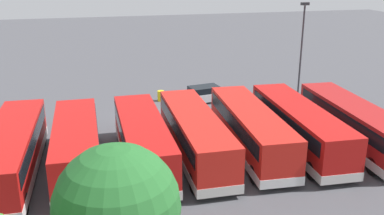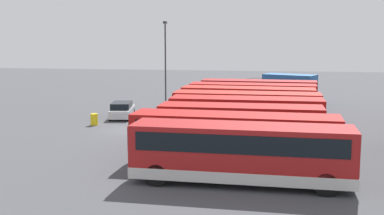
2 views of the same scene
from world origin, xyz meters
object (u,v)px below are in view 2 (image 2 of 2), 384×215
object	(u,v)px
lamp_post_tall	(165,58)
bus_single_deck_near_end	(258,93)
bus_single_deck_third	(248,103)
waste_bin_yellow	(94,119)
bus_single_deck_seventh	(234,138)
bus_single_deck_fourth	(246,109)
bus_single_deck_fifth	(246,116)
bus_single_deck_sixth	(240,126)
box_truck_blue	(282,88)
car_hatchback_silver	(122,110)
bus_single_deck_far_end	(241,152)
bus_single_deck_second	(252,98)

from	to	relation	value
lamp_post_tall	bus_single_deck_near_end	bearing A→B (deg)	84.94
bus_single_deck_third	lamp_post_tall	distance (m)	12.60
waste_bin_yellow	bus_single_deck_seventh	bearing A→B (deg)	48.82
bus_single_deck_third	bus_single_deck_fourth	size ratio (longest dim) A/B	1.01
bus_single_deck_fourth	waste_bin_yellow	distance (m)	12.55
bus_single_deck_seventh	waste_bin_yellow	world-z (taller)	bus_single_deck_seventh
bus_single_deck_fifth	bus_single_deck_sixth	world-z (taller)	same
box_truck_blue	lamp_post_tall	world-z (taller)	lamp_post_tall
bus_single_deck_fourth	bus_single_deck_sixth	bearing A→B (deg)	0.13
bus_single_deck_fourth	waste_bin_yellow	bearing A→B (deg)	-89.70
bus_single_deck_third	bus_single_deck_fifth	xyz separation A→B (m)	(7.14, 0.24, -0.00)
bus_single_deck_fourth	box_truck_blue	world-z (taller)	box_truck_blue
bus_single_deck_sixth	car_hatchback_silver	bearing A→B (deg)	-134.49
bus_single_deck_sixth	bus_single_deck_far_end	world-z (taller)	same
bus_single_deck_third	bus_single_deck_sixth	bearing A→B (deg)	0.52
bus_single_deck_third	car_hatchback_silver	world-z (taller)	bus_single_deck_third
box_truck_blue	bus_single_deck_fourth	bearing A→B (deg)	-10.55
bus_single_deck_fourth	lamp_post_tall	world-z (taller)	lamp_post_tall
bus_single_deck_third	bus_single_deck_fifth	world-z (taller)	same
bus_single_deck_far_end	bus_single_deck_second	bearing A→B (deg)	-179.01
lamp_post_tall	bus_single_deck_third	bearing A→B (deg)	48.25
bus_single_deck_fourth	bus_single_deck_seventh	bearing A→B (deg)	-0.37
bus_single_deck_second	car_hatchback_silver	size ratio (longest dim) A/B	2.49
bus_single_deck_near_end	bus_single_deck_fifth	bearing A→B (deg)	-1.79
bus_single_deck_sixth	box_truck_blue	bearing A→B (deg)	172.70
bus_single_deck_near_end	box_truck_blue	xyz separation A→B (m)	(-5.44, 2.45, 0.08)
lamp_post_tall	waste_bin_yellow	size ratio (longest dim) A/B	9.30
bus_single_deck_third	car_hatchback_silver	xyz separation A→B (m)	(-0.08, -11.28, -0.92)
bus_single_deck_third	lamp_post_tall	xyz separation A→B (m)	(-8.06, -9.03, 3.49)
bus_single_deck_second	bus_single_deck_sixth	bearing A→B (deg)	-0.56
bus_single_deck_sixth	bus_single_deck_far_end	xyz separation A→B (m)	(6.90, 0.51, 0.00)
bus_single_deck_seventh	waste_bin_yellow	size ratio (longest dim) A/B	12.24
bus_single_deck_third	bus_single_deck_sixth	world-z (taller)	same
bus_single_deck_near_end	bus_single_deck_third	size ratio (longest dim) A/B	1.00
bus_single_deck_third	bus_single_deck_far_end	size ratio (longest dim) A/B	1.05
bus_single_deck_near_end	bus_single_deck_second	distance (m)	3.84
waste_bin_yellow	bus_single_deck_sixth	bearing A→B (deg)	59.87
bus_single_deck_sixth	box_truck_blue	size ratio (longest dim) A/B	1.30
bus_single_deck_far_end	lamp_post_tall	distance (m)	28.00
bus_single_deck_fourth	waste_bin_yellow	xyz separation A→B (m)	(0.06, -12.49, -1.15)
bus_single_deck_near_end	bus_single_deck_fifth	world-z (taller)	same
bus_single_deck_sixth	waste_bin_yellow	distance (m)	14.51
bus_single_deck_third	bus_single_deck_fourth	world-z (taller)	same
bus_single_deck_sixth	lamp_post_tall	xyz separation A→B (m)	(-19.16, -9.13, 3.49)
bus_single_deck_second	lamp_post_tall	world-z (taller)	lamp_post_tall
bus_single_deck_seventh	waste_bin_yellow	xyz separation A→B (m)	(-10.87, -12.42, -1.15)
bus_single_deck_second	lamp_post_tall	size ratio (longest dim) A/B	1.32
bus_single_deck_near_end	bus_single_deck_fourth	distance (m)	10.99
box_truck_blue	lamp_post_tall	bearing A→B (deg)	-69.39
bus_single_deck_seventh	lamp_post_tall	xyz separation A→B (m)	(-22.77, -9.05, 3.49)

